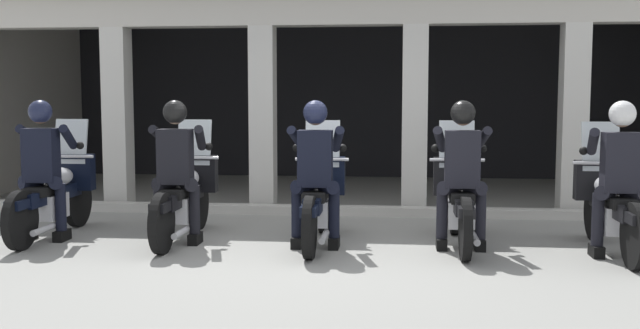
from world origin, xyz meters
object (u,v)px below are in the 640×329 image
(police_officer_left, at_px, (176,159))
(motorcycle_far_right, at_px, (610,204))
(police_officer_far_right, at_px, (620,165))
(police_officer_center, at_px, (316,161))
(motorcycle_center, at_px, (319,198))
(police_officer_right, at_px, (462,162))
(police_officer_far_left, at_px, (43,158))
(motorcycle_left, at_px, (185,195))
(motorcycle_far_left, at_px, (56,193))
(motorcycle_right, at_px, (459,199))

(police_officer_left, relative_size, motorcycle_far_right, 0.78)
(police_officer_left, height_order, police_officer_far_right, same)
(police_officer_center, bearing_deg, motorcycle_center, 80.48)
(police_officer_right, bearing_deg, police_officer_far_right, -20.93)
(police_officer_far_left, xyz_separation_m, police_officer_left, (1.54, -0.01, 0.00))
(motorcycle_left, distance_m, motorcycle_center, 1.55)
(motorcycle_far_left, relative_size, police_officer_right, 1.29)
(motorcycle_center, relative_size, police_officer_far_right, 1.29)
(motorcycle_far_left, distance_m, police_officer_far_right, 6.21)
(motorcycle_right, distance_m, motorcycle_far_right, 1.56)
(motorcycle_left, xyz_separation_m, police_officer_right, (3.09, -0.27, 0.44))
(police_officer_center, distance_m, motorcycle_right, 1.65)
(motorcycle_far_right, bearing_deg, motorcycle_right, 161.70)
(police_officer_right, height_order, police_officer_far_right, same)
(police_officer_far_left, bearing_deg, police_officer_center, -17.45)
(police_officer_far_left, bearing_deg, motorcycle_right, -12.49)
(motorcycle_far_left, relative_size, motorcycle_far_right, 1.00)
(police_officer_left, distance_m, police_officer_far_right, 4.64)
(police_officer_right, distance_m, police_officer_far_right, 1.56)
(motorcycle_center, bearing_deg, motorcycle_right, -6.30)
(police_officer_far_left, distance_m, police_officer_right, 4.63)
(police_officer_center, height_order, police_officer_right, same)
(police_officer_right, bearing_deg, police_officer_far_left, 166.93)
(motorcycle_right, height_order, police_officer_right, police_officer_right)
(motorcycle_far_right, distance_m, police_officer_far_right, 0.52)
(motorcycle_far_right, bearing_deg, motorcycle_far_left, 167.59)
(motorcycle_far_left, height_order, motorcycle_center, same)
(motorcycle_left, height_order, motorcycle_far_right, same)
(police_officer_far_right, bearing_deg, motorcycle_far_left, 164.96)
(police_officer_far_left, distance_m, police_officer_far_right, 6.18)
(motorcycle_left, bearing_deg, police_officer_far_left, 171.43)
(motorcycle_left, xyz_separation_m, police_officer_far_right, (4.63, -0.48, 0.44))
(police_officer_far_right, bearing_deg, motorcycle_right, 151.72)
(police_officer_left, height_order, motorcycle_far_right, police_officer_left)
(police_officer_left, distance_m, motorcycle_far_right, 4.66)
(motorcycle_left, height_order, motorcycle_center, same)
(motorcycle_far_left, xyz_separation_m, motorcycle_far_right, (6.18, -0.21, 0.00))
(police_officer_far_left, relative_size, motorcycle_center, 0.78)
(motorcycle_right, bearing_deg, motorcycle_far_left, 166.93)
(police_officer_left, bearing_deg, police_officer_far_left, 161.02)
(police_officer_far_left, xyz_separation_m, police_officer_far_right, (6.18, -0.21, 0.00))
(motorcycle_left, height_order, motorcycle_right, same)
(police_officer_center, bearing_deg, police_officer_left, 168.42)
(motorcycle_right, bearing_deg, police_officer_right, -103.37)
(motorcycle_far_left, distance_m, police_officer_far_left, 0.52)
(police_officer_far_left, relative_size, motorcycle_left, 0.78)
(motorcycle_center, relative_size, motorcycle_right, 1.00)
(police_officer_far_left, relative_size, motorcycle_far_right, 0.78)
(police_officer_right, distance_m, motorcycle_far_right, 1.61)
(motorcycle_left, distance_m, police_officer_far_right, 4.68)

